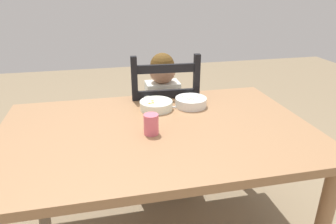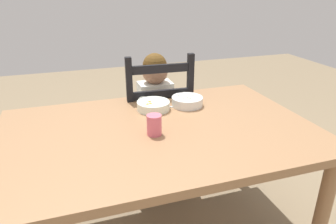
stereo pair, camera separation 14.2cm
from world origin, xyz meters
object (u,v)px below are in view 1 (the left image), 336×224
at_px(drinking_cup, 151,124).
at_px(dining_table, 157,143).
at_px(bowl_of_peas, 191,102).
at_px(spoon, 164,105).
at_px(bowl_of_carrots, 156,105).
at_px(dining_chair, 163,125).
at_px(child_figure, 163,103).

bearing_deg(drinking_cup, dining_table, 54.37).
height_order(bowl_of_peas, spoon, bowl_of_peas).
distance_m(dining_table, bowl_of_carrots, 0.27).
height_order(dining_chair, child_figure, dining_chair).
xyz_separation_m(bowl_of_peas, drinking_cup, (-0.28, -0.30, 0.02)).
relative_size(bowl_of_carrots, drinking_cup, 1.87).
relative_size(dining_chair, child_figure, 1.02).
distance_m(dining_chair, child_figure, 0.17).
bearing_deg(dining_table, dining_chair, 75.54).
bearing_deg(bowl_of_peas, dining_table, -134.96).
height_order(spoon, drinking_cup, drinking_cup).
distance_m(dining_chair, bowl_of_carrots, 0.42).
height_order(dining_table, spoon, spoon).
bearing_deg(bowl_of_carrots, spoon, 35.21).
distance_m(dining_table, child_figure, 0.56).
xyz_separation_m(dining_table, bowl_of_peas, (0.24, 0.24, 0.11)).
xyz_separation_m(dining_table, drinking_cup, (-0.04, -0.05, 0.13)).
distance_m(dining_table, bowl_of_peas, 0.36).
height_order(bowl_of_carrots, drinking_cup, drinking_cup).
xyz_separation_m(bowl_of_carrots, spoon, (0.05, 0.04, -0.02)).
distance_m(bowl_of_carrots, spoon, 0.07).
bearing_deg(child_figure, spoon, -100.68).
bearing_deg(dining_table, bowl_of_carrots, 80.54).
bearing_deg(dining_chair, child_figure, -56.46).
height_order(dining_table, dining_chair, dining_chair).
bearing_deg(dining_table, spoon, 71.50).
bearing_deg(spoon, dining_chair, 80.11).
bearing_deg(dining_chair, spoon, -99.89).
bearing_deg(bowl_of_carrots, dining_table, -99.46).
xyz_separation_m(dining_chair, bowl_of_peas, (0.10, -0.30, 0.28)).
distance_m(dining_table, spoon, 0.31).
relative_size(dining_chair, spoon, 7.91).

